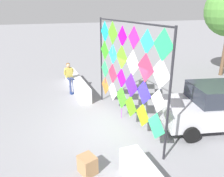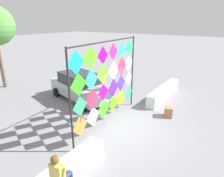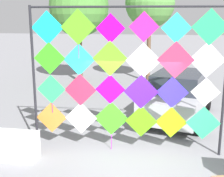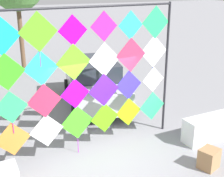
# 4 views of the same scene
# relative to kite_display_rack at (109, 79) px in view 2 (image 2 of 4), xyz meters

# --- Properties ---
(ground) EXTENTS (120.00, 120.00, 0.00)m
(ground) POSITION_rel_kite_display_rack_xyz_m (0.17, -0.70, -2.24)
(ground) COLOR gray
(plaza_ledge_right) EXTENTS (4.33, 0.54, 0.74)m
(plaza_ledge_right) POSITION_rel_kite_display_rack_xyz_m (4.67, -1.04, -1.87)
(plaza_ledge_right) COLOR silver
(plaza_ledge_right) RESTS_ON ground
(kite_display_rack) EXTENTS (5.11, 0.38, 3.94)m
(kite_display_rack) POSITION_rel_kite_display_rack_xyz_m (0.00, 0.00, 0.00)
(kite_display_rack) COLOR #232328
(kite_display_rack) RESTS_ON ground
(seated_vendor) EXTENTS (0.73, 0.54, 1.58)m
(seated_vendor) POSITION_rel_kite_display_rack_xyz_m (-4.19, -1.41, -1.30)
(seated_vendor) COLOR navy
(seated_vendor) RESTS_ON ground
(parked_car) EXTENTS (2.84, 4.63, 1.68)m
(parked_car) POSITION_rel_kite_display_rack_xyz_m (1.50, 3.20, -1.39)
(parked_car) COLOR #B7B7BC
(parked_car) RESTS_ON ground
(cardboard_box_large) EXTENTS (0.58, 0.53, 0.52)m
(cardboard_box_large) POSITION_rel_kite_display_rack_xyz_m (2.27, -2.15, -1.98)
(cardboard_box_large) COLOR #9E754C
(cardboard_box_large) RESTS_ON ground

